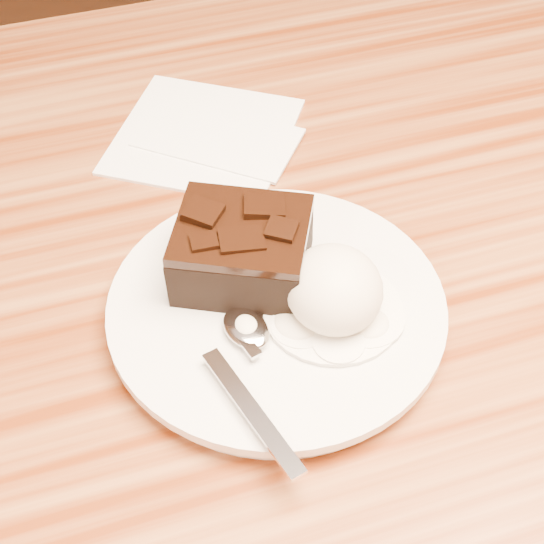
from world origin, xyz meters
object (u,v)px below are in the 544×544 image
object	(u,v)px
spoon	(246,330)
napkin	(203,135)
plate	(277,312)
brownie	(242,254)
dining_table	(306,498)
ice_cream_scoop	(334,289)

from	to	relation	value
spoon	napkin	xyz separation A→B (m)	(0.03, 0.23, -0.02)
plate	brownie	xyz separation A→B (m)	(-0.01, 0.03, 0.03)
dining_table	napkin	xyz separation A→B (m)	(-0.05, 0.16, 0.38)
plate	brownie	distance (m)	0.05
dining_table	ice_cream_scoop	xyz separation A→B (m)	(-0.02, -0.07, 0.42)
ice_cream_scoop	spoon	bearing A→B (deg)	179.98
ice_cream_scoop	napkin	xyz separation A→B (m)	(-0.03, 0.23, -0.04)
plate	spoon	bearing A→B (deg)	-145.07
brownie	spoon	distance (m)	0.06
brownie	napkin	xyz separation A→B (m)	(0.02, 0.18, -0.04)
ice_cream_scoop	spoon	distance (m)	0.06
dining_table	plate	xyz separation A→B (m)	(-0.05, -0.05, 0.38)
napkin	brownie	bearing A→B (deg)	-96.00
spoon	ice_cream_scoop	bearing A→B (deg)	-14.08
napkin	ice_cream_scoop	bearing A→B (deg)	-83.10
dining_table	brownie	xyz separation A→B (m)	(-0.06, -0.02, 0.41)
ice_cream_scoop	napkin	bearing A→B (deg)	96.90
brownie	dining_table	bearing A→B (deg)	14.40
plate	spoon	world-z (taller)	spoon
spoon	brownie	bearing A→B (deg)	61.40
brownie	ice_cream_scoop	bearing A→B (deg)	-47.92
brownie	spoon	xyz separation A→B (m)	(-0.01, -0.05, -0.02)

